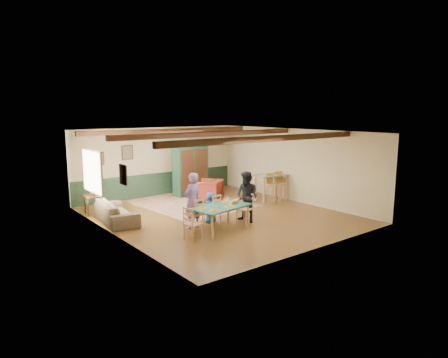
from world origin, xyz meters
TOP-DOWN VIEW (x-y plane):
  - floor at (0.00, 0.00)m, footprint 8.00×8.00m
  - wall_back at (0.00, 4.00)m, footprint 7.00×0.02m
  - wall_left at (-3.50, 0.00)m, footprint 0.02×8.00m
  - wall_right at (3.50, 0.00)m, footprint 0.02×8.00m
  - ceiling at (0.00, 0.00)m, footprint 7.00×8.00m
  - wainscot_back at (0.00, 3.98)m, footprint 6.95×0.03m
  - ceiling_beam_front at (0.00, -2.30)m, footprint 6.95×0.16m
  - ceiling_beam_mid at (0.00, 0.40)m, footprint 6.95×0.16m
  - ceiling_beam_back at (0.00, 3.00)m, footprint 6.95×0.16m
  - window_left at (-3.47, 1.70)m, footprint 0.06×1.60m
  - picture_left_wall at (-3.47, -0.60)m, footprint 0.04×0.42m
  - picture_back_a at (-1.30, 3.97)m, footprint 0.45×0.04m
  - picture_back_b at (-2.40, 3.97)m, footprint 0.38×0.04m
  - dining_table at (-0.96, -1.37)m, footprint 1.84×1.24m
  - dining_chair_far_left at (-1.45, -0.78)m, footprint 0.46×0.48m
  - dining_chair_far_right at (-0.71, -0.64)m, footprint 0.46×0.48m
  - dining_chair_end_left at (-2.02, -1.57)m, footprint 0.48×0.46m
  - dining_chair_end_right at (0.10, -1.17)m, footprint 0.48×0.46m
  - person_man at (-1.47, -0.70)m, footprint 0.65×0.49m
  - person_woman at (0.20, -1.16)m, footprint 0.72×0.85m
  - person_child at (-0.73, -0.57)m, footprint 0.51×0.38m
  - cat at (-0.43, -1.37)m, footprint 0.36×0.19m
  - place_setting_near_left at (-1.42, -1.70)m, footprint 0.42×0.35m
  - place_setting_near_center at (-0.82, -1.59)m, footprint 0.42×0.35m
  - place_setting_far_left at (-1.51, -1.24)m, footprint 0.42×0.35m
  - place_setting_far_right at (-0.49, -1.05)m, footprint 0.42×0.35m
  - area_rug at (0.21, 1.95)m, footprint 3.67×4.25m
  - armoire at (1.02, 3.22)m, footprint 1.55×0.68m
  - armchair at (0.82, 1.72)m, footprint 1.28×1.28m
  - sofa at (-2.93, 1.29)m, footprint 1.10×2.24m
  - end_table at (-3.17, 2.59)m, footprint 0.58×0.58m
  - table_lamp at (-3.17, 2.59)m, footprint 0.34×0.34m
  - counter_table at (2.83, 0.52)m, footprint 1.24×0.79m
  - bar_stool_left at (2.63, 0.18)m, footprint 0.44×0.47m
  - bar_stool_right at (3.07, 0.21)m, footprint 0.45×0.48m

SIDE VIEW (x-z plane):
  - floor at x=0.00m, z-range 0.00..0.00m
  - area_rug at x=0.21m, z-range 0.00..0.01m
  - sofa at x=-2.93m, z-range 0.00..0.63m
  - end_table at x=-3.17m, z-range 0.00..0.65m
  - dining_table at x=-0.96m, z-range 0.00..0.71m
  - armchair at x=0.82m, z-range 0.00..0.85m
  - dining_chair_far_left at x=-1.45m, z-range 0.00..0.89m
  - dining_chair_far_right at x=-0.71m, z-range 0.00..0.89m
  - dining_chair_end_left at x=-2.02m, z-range 0.00..0.89m
  - dining_chair_end_right at x=0.10m, z-range 0.00..0.89m
  - wainscot_back at x=0.00m, z-range 0.00..0.90m
  - person_child at x=-0.73m, z-range 0.00..0.94m
  - counter_table at x=2.83m, z-range 0.00..0.98m
  - bar_stool_left at x=2.63m, z-range 0.00..1.10m
  - bar_stool_right at x=3.07m, z-range 0.00..1.11m
  - place_setting_near_left at x=-1.42m, z-range 0.71..0.82m
  - place_setting_near_center at x=-0.82m, z-range 0.71..0.82m
  - place_setting_far_left at x=-1.51m, z-range 0.71..0.82m
  - place_setting_far_right at x=-0.49m, z-range 0.71..0.82m
  - person_woman at x=0.20m, z-range 0.00..1.55m
  - cat at x=-0.43m, z-range 0.71..0.87m
  - person_man at x=-1.47m, z-range 0.00..1.62m
  - table_lamp at x=-3.17m, z-range 0.65..1.24m
  - armoire at x=1.02m, z-range 0.00..2.15m
  - wall_back at x=0.00m, z-range 0.00..2.70m
  - wall_left at x=-3.50m, z-range 0.00..2.70m
  - wall_right at x=3.50m, z-range 0.00..2.70m
  - window_left at x=-3.47m, z-range 0.90..2.20m
  - picture_back_b at x=-2.40m, z-range 1.41..1.89m
  - picture_left_wall at x=-3.47m, z-range 1.49..2.01m
  - picture_back_a at x=-1.30m, z-range 1.52..2.08m
  - ceiling_beam_front at x=0.00m, z-range 2.53..2.69m
  - ceiling_beam_mid at x=0.00m, z-range 2.53..2.69m
  - ceiling_beam_back at x=0.00m, z-range 2.53..2.69m
  - ceiling at x=0.00m, z-range 2.69..2.71m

